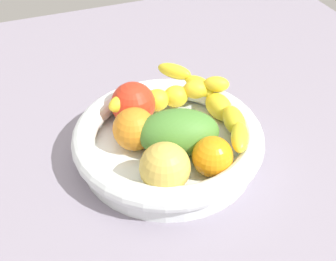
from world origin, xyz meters
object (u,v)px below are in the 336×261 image
at_px(fruit_bowl, 168,141).
at_px(banana_draped_right, 214,103).
at_px(tomato_red, 133,104).
at_px(orange_mid_left, 212,157).
at_px(banana_draped_left, 167,96).
at_px(orange_front, 134,129).
at_px(mango_green, 178,133).
at_px(apple_yellow, 165,167).

height_order(fruit_bowl, banana_draped_right, banana_draped_right).
bearing_deg(tomato_red, orange_mid_left, -155.72).
relative_size(fruit_bowl, banana_draped_left, 1.37).
height_order(banana_draped_right, tomato_red, tomato_red).
bearing_deg(fruit_bowl, orange_front, 70.04).
bearing_deg(fruit_bowl, mango_green, -152.20).
bearing_deg(banana_draped_left, tomato_red, 93.43).
height_order(mango_green, tomato_red, same).
height_order(banana_draped_right, orange_front, orange_front).
xyz_separation_m(fruit_bowl, orange_front, (0.02, 0.05, 0.03)).
height_order(orange_mid_left, apple_yellow, apple_yellow).
height_order(mango_green, apple_yellow, same).
xyz_separation_m(mango_green, apple_yellow, (-0.06, 0.05, -0.00)).
distance_m(orange_front, orange_mid_left, 0.13).
distance_m(tomato_red, apple_yellow, 0.16).
bearing_deg(tomato_red, apple_yellow, 178.45).
relative_size(tomato_red, apple_yellow, 1.01).
xyz_separation_m(banana_draped_right, orange_mid_left, (-0.12, 0.06, -0.00)).
xyz_separation_m(mango_green, tomato_red, (0.10, 0.04, 0.00)).
relative_size(banana_draped_right, orange_mid_left, 4.53).
bearing_deg(orange_front, tomato_red, -16.12).
distance_m(fruit_bowl, banana_draped_right, 0.11).
height_order(tomato_red, apple_yellow, same).
relative_size(banana_draped_right, mango_green, 2.17).
relative_size(banana_draped_right, orange_front, 4.03).
distance_m(banana_draped_right, mango_green, 0.10).
relative_size(fruit_bowl, orange_mid_left, 4.99).
xyz_separation_m(orange_mid_left, mango_green, (0.06, 0.03, 0.01)).
height_order(banana_draped_right, mango_green, mango_green).
bearing_deg(tomato_red, banana_draped_left, -86.57).
distance_m(orange_mid_left, tomato_red, 0.17).
distance_m(orange_mid_left, apple_yellow, 0.08).
bearing_deg(banana_draped_left, mango_green, 168.15).
height_order(orange_mid_left, mango_green, mango_green).
distance_m(mango_green, tomato_red, 0.10).
bearing_deg(orange_front, orange_mid_left, -137.84).
xyz_separation_m(fruit_bowl, tomato_red, (0.08, 0.03, 0.03)).
bearing_deg(mango_green, fruit_bowl, 27.80).
xyz_separation_m(orange_front, tomato_red, (0.06, -0.02, 0.00)).
bearing_deg(banana_draped_left, apple_yellow, 157.77).
xyz_separation_m(fruit_bowl, banana_draped_left, (0.08, -0.03, 0.03)).
bearing_deg(apple_yellow, banana_draped_right, -48.14).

